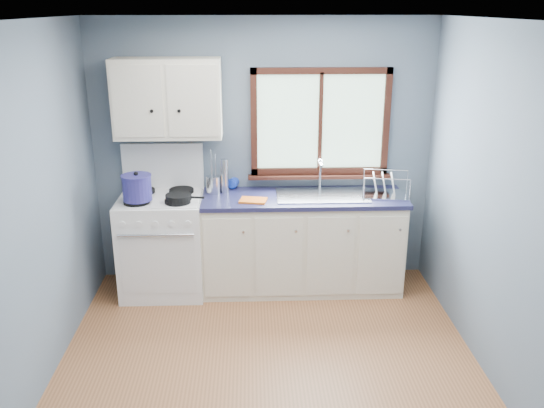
{
  "coord_description": "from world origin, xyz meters",
  "views": [
    {
      "loc": [
        -0.12,
        -3.52,
        2.59
      ],
      "look_at": [
        0.05,
        0.9,
        1.05
      ],
      "focal_mm": 38.0,
      "sensor_mm": 36.0,
      "label": 1
    }
  ],
  "objects_px": {
    "skillet": "(179,197)",
    "stockpot": "(137,187)",
    "utensil_crock": "(213,184)",
    "thermos": "(224,176)",
    "dish_rack": "(385,189)",
    "sink": "(322,202)",
    "gas_range": "(163,241)",
    "base_cabinets": "(302,247)"
  },
  "relations": [
    {
      "from": "sink",
      "to": "utensil_crock",
      "type": "distance_m",
      "value": 1.02
    },
    {
      "from": "skillet",
      "to": "thermos",
      "type": "xyz_separation_m",
      "value": [
        0.39,
        0.32,
        0.1
      ]
    },
    {
      "from": "base_cabinets",
      "to": "skillet",
      "type": "height_order",
      "value": "skillet"
    },
    {
      "from": "base_cabinets",
      "to": "thermos",
      "type": "distance_m",
      "value": 0.99
    },
    {
      "from": "gas_range",
      "to": "sink",
      "type": "height_order",
      "value": "gas_range"
    },
    {
      "from": "base_cabinets",
      "to": "utensil_crock",
      "type": "height_order",
      "value": "utensil_crock"
    },
    {
      "from": "stockpot",
      "to": "thermos",
      "type": "distance_m",
      "value": 0.81
    },
    {
      "from": "sink",
      "to": "stockpot",
      "type": "height_order",
      "value": "same"
    },
    {
      "from": "stockpot",
      "to": "base_cabinets",
      "type": "bearing_deg",
      "value": 6.7
    },
    {
      "from": "base_cabinets",
      "to": "stockpot",
      "type": "relative_size",
      "value": 6.03
    },
    {
      "from": "gas_range",
      "to": "base_cabinets",
      "type": "bearing_deg",
      "value": 0.82
    },
    {
      "from": "utensil_crock",
      "to": "thermos",
      "type": "height_order",
      "value": "utensil_crock"
    },
    {
      "from": "base_cabinets",
      "to": "dish_rack",
      "type": "distance_m",
      "value": 0.95
    },
    {
      "from": "thermos",
      "to": "utensil_crock",
      "type": "bearing_deg",
      "value": -168.7
    },
    {
      "from": "gas_range",
      "to": "base_cabinets",
      "type": "relative_size",
      "value": 0.74
    },
    {
      "from": "sink",
      "to": "dish_rack",
      "type": "height_order",
      "value": "sink"
    },
    {
      "from": "sink",
      "to": "gas_range",
      "type": "bearing_deg",
      "value": -179.29
    },
    {
      "from": "thermos",
      "to": "sink",
      "type": "bearing_deg",
      "value": -8.65
    },
    {
      "from": "skillet",
      "to": "stockpot",
      "type": "height_order",
      "value": "stockpot"
    },
    {
      "from": "sink",
      "to": "stockpot",
      "type": "relative_size",
      "value": 2.74
    },
    {
      "from": "skillet",
      "to": "base_cabinets",
      "type": "bearing_deg",
      "value": 15.94
    },
    {
      "from": "gas_range",
      "to": "skillet",
      "type": "distance_m",
      "value": 0.55
    },
    {
      "from": "utensil_crock",
      "to": "sink",
      "type": "bearing_deg",
      "value": -6.62
    },
    {
      "from": "utensil_crock",
      "to": "dish_rack",
      "type": "xyz_separation_m",
      "value": [
        1.58,
        -0.13,
        -0.03
      ]
    },
    {
      "from": "gas_range",
      "to": "sink",
      "type": "bearing_deg",
      "value": 0.71
    },
    {
      "from": "gas_range",
      "to": "base_cabinets",
      "type": "distance_m",
      "value": 1.31
    },
    {
      "from": "utensil_crock",
      "to": "stockpot",
      "type": "bearing_deg",
      "value": -155.98
    },
    {
      "from": "stockpot",
      "to": "utensil_crock",
      "type": "relative_size",
      "value": 0.74
    },
    {
      "from": "sink",
      "to": "thermos",
      "type": "height_order",
      "value": "thermos"
    },
    {
      "from": "stockpot",
      "to": "dish_rack",
      "type": "distance_m",
      "value": 2.24
    },
    {
      "from": "base_cabinets",
      "to": "skillet",
      "type": "bearing_deg",
      "value": -170.82
    },
    {
      "from": "gas_range",
      "to": "stockpot",
      "type": "xyz_separation_m",
      "value": [
        -0.17,
        -0.15,
        0.58
      ]
    },
    {
      "from": "dish_rack",
      "to": "thermos",
      "type": "bearing_deg",
      "value": -175.38
    },
    {
      "from": "base_cabinets",
      "to": "skillet",
      "type": "distance_m",
      "value": 1.26
    },
    {
      "from": "utensil_crock",
      "to": "dish_rack",
      "type": "relative_size",
      "value": 0.88
    },
    {
      "from": "sink",
      "to": "skillet",
      "type": "bearing_deg",
      "value": -172.1
    },
    {
      "from": "skillet",
      "to": "thermos",
      "type": "relative_size",
      "value": 1.12
    },
    {
      "from": "skillet",
      "to": "dish_rack",
      "type": "bearing_deg",
      "value": 11.98
    },
    {
      "from": "stockpot",
      "to": "gas_range",
      "type": "bearing_deg",
      "value": 42.52
    },
    {
      "from": "sink",
      "to": "skillet",
      "type": "height_order",
      "value": "sink"
    },
    {
      "from": "gas_range",
      "to": "stockpot",
      "type": "bearing_deg",
      "value": -137.48
    },
    {
      "from": "skillet",
      "to": "stockpot",
      "type": "xyz_separation_m",
      "value": [
        -0.36,
        0.01,
        0.09
      ]
    }
  ]
}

